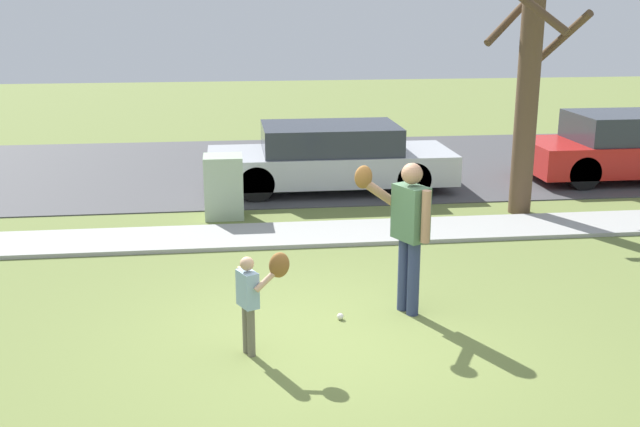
# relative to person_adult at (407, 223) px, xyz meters

# --- Properties ---
(ground_plane) EXTENTS (48.00, 48.00, 0.00)m
(ground_plane) POSITION_rel_person_adult_xyz_m (-0.97, 2.98, -1.08)
(ground_plane) COLOR olive
(sidewalk_strip) EXTENTS (36.00, 1.20, 0.06)m
(sidewalk_strip) POSITION_rel_person_adult_xyz_m (-0.97, 3.08, -1.05)
(sidewalk_strip) COLOR #A3A39E
(sidewalk_strip) RESTS_ON ground
(road_surface) EXTENTS (36.00, 6.80, 0.02)m
(road_surface) POSITION_rel_person_adult_xyz_m (-0.97, 8.08, -1.07)
(road_surface) COLOR #424244
(road_surface) RESTS_ON ground
(person_adult) EXTENTS (0.86, 0.57, 1.75)m
(person_adult) POSITION_rel_person_adult_xyz_m (0.00, 0.00, 0.00)
(person_adult) COLOR navy
(person_adult) RESTS_ON ground
(person_child) EXTENTS (0.56, 0.34, 1.08)m
(person_child) POSITION_rel_person_adult_xyz_m (-1.73, -0.87, -0.38)
(person_child) COLOR #6B6656
(person_child) RESTS_ON ground
(baseball) EXTENTS (0.07, 0.07, 0.07)m
(baseball) POSITION_rel_person_adult_xyz_m (-0.76, -0.12, -1.04)
(baseball) COLOR white
(baseball) RESTS_ON ground
(utility_cabinet) EXTENTS (0.63, 0.60, 1.04)m
(utility_cabinet) POSITION_rel_person_adult_xyz_m (-2.05, 4.32, -0.56)
(utility_cabinet) COLOR #9EB293
(utility_cabinet) RESTS_ON ground
(street_tree_near) EXTENTS (1.84, 1.88, 4.37)m
(street_tree_near) POSITION_rel_person_adult_xyz_m (2.94, 3.99, 1.27)
(street_tree_near) COLOR brown
(street_tree_near) RESTS_ON ground
(parked_sedan_silver) EXTENTS (4.60, 1.80, 1.23)m
(parked_sedan_silver) POSITION_rel_person_adult_xyz_m (-0.05, 6.01, -0.45)
(parked_sedan_silver) COLOR silver
(parked_sedan_silver) RESTS_ON road_surface
(parked_hatchback_red) EXTENTS (4.00, 1.75, 1.33)m
(parked_hatchback_red) POSITION_rel_person_adult_xyz_m (5.95, 6.12, -0.42)
(parked_hatchback_red) COLOR red
(parked_hatchback_red) RESTS_ON road_surface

